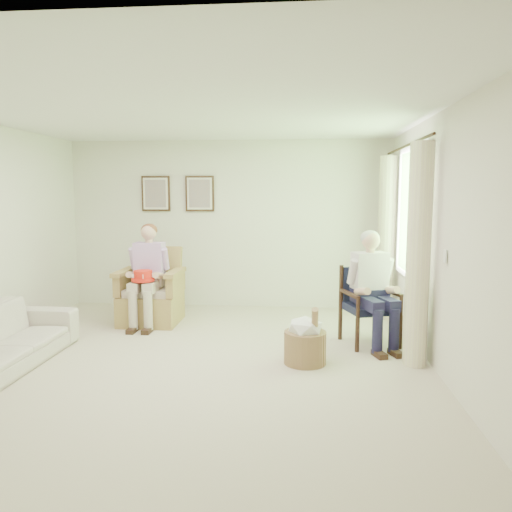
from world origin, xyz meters
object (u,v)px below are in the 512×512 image
at_px(person_wicker, 148,268).
at_px(red_hat, 143,277).
at_px(wicker_armchair, 152,299).
at_px(hatbox, 305,340).
at_px(person_dark, 371,281).
at_px(wood_armchair, 369,302).

distance_m(person_wicker, red_hat, 0.22).
height_order(person_wicker, red_hat, person_wicker).
relative_size(wicker_armchair, person_wicker, 0.77).
relative_size(wicker_armchair, hatbox, 1.59).
distance_m(person_wicker, person_dark, 2.96).
relative_size(person_dark, red_hat, 4.40).
distance_m(person_wicker, hatbox, 2.58).
xyz_separation_m(wood_armchair, person_dark, (0.00, -0.15, 0.28)).
relative_size(wicker_armchair, red_hat, 3.43).
relative_size(red_hat, hatbox, 0.46).
bearing_deg(wood_armchair, wicker_armchair, 148.68).
bearing_deg(red_hat, person_dark, -9.52).
bearing_deg(wicker_armchair, wood_armchair, -12.96).
distance_m(wicker_armchair, hatbox, 2.60).
height_order(wood_armchair, person_dark, person_dark).
height_order(person_dark, hatbox, person_dark).
bearing_deg(person_wicker, person_dark, -13.20).
height_order(person_dark, red_hat, person_dark).
relative_size(wood_armchair, person_dark, 0.68).
height_order(wicker_armchair, person_dark, person_dark).
relative_size(wood_armchair, red_hat, 2.97).
distance_m(wicker_armchair, person_dark, 3.03).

